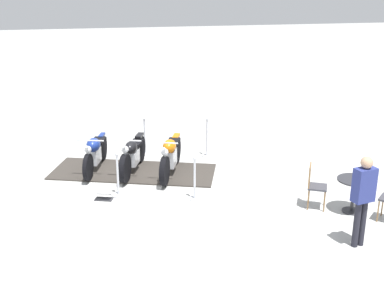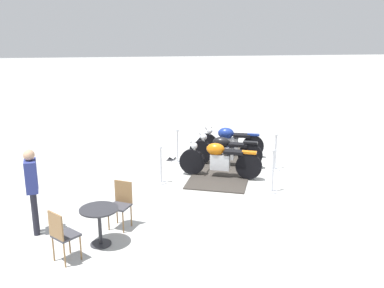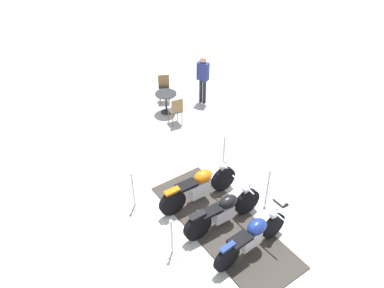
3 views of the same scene
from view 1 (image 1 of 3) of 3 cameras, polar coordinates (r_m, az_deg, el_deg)
name	(u,v)px [view 1 (image 1 of 3)]	position (r m, az deg, el deg)	size (l,w,h in m)	color
ground_plane	(133,172)	(12.97, -6.75, -3.23)	(80.00, 80.00, 0.00)	silver
display_platform	(133,172)	(12.97, -6.76, -3.17)	(4.18, 1.57, 0.03)	#38332D
motorcycle_navy	(95,152)	(13.02, -11.10, -0.90)	(0.87, 2.07, 0.99)	black
motorcycle_black	(132,155)	(12.78, -6.86, -1.23)	(1.02, 2.08, 1.03)	black
motorcycle_copper	(170,155)	(12.58, -2.49, -1.30)	(0.98, 2.18, 1.04)	black
stanchion_right_rear	(195,184)	(11.21, 0.30, -4.64)	(0.29, 0.29, 1.03)	silver
stanchion_left_mid	(145,143)	(14.19, -5.44, 0.12)	(0.36, 0.36, 1.08)	silver
stanchion_left_rear	(207,142)	(13.90, 1.72, 0.20)	(0.29, 0.29, 1.14)	silver
stanchion_right_mid	(118,182)	(11.55, -8.50, -4.36)	(0.34, 0.34, 1.05)	silver
info_placard	(104,197)	(11.49, -10.11, -6.00)	(0.44, 0.35, 0.22)	#333338
cafe_table	(354,187)	(11.11, 18.13, -4.77)	(0.74, 0.74, 0.75)	#2D2D33
cafe_chair_across_table	(314,183)	(11.08, 13.87, -4.42)	(0.54, 0.54, 0.98)	olive
bystander_person	(363,193)	(9.57, 19.08, -5.40)	(0.43, 0.29, 1.78)	#23232D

